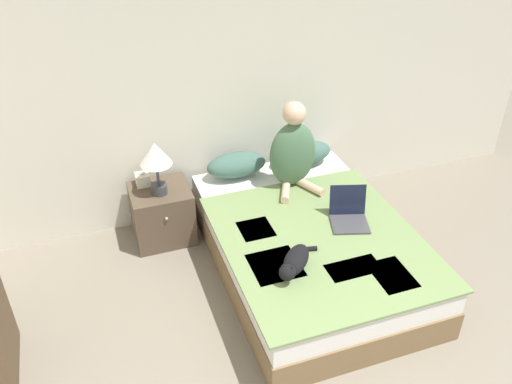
{
  "coord_description": "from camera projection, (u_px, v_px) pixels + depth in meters",
  "views": [
    {
      "loc": [
        -1.43,
        -0.89,
        3.07
      ],
      "look_at": [
        -0.3,
        2.33,
        0.82
      ],
      "focal_mm": 38.0,
      "sensor_mm": 36.0,
      "label": 1
    }
  ],
  "objects": [
    {
      "name": "pillow_near",
      "position": [
        236.0,
        165.0,
        4.89
      ],
      "size": [
        0.55,
        0.28,
        0.22
      ],
      "color": "#42665B",
      "rests_on": "bed"
    },
    {
      "name": "tissue_box",
      "position": [
        143.0,
        179.0,
        4.71
      ],
      "size": [
        0.12,
        0.12,
        0.14
      ],
      "color": "beige",
      "rests_on": "nightstand"
    },
    {
      "name": "wall_back",
      "position": [
        248.0,
        80.0,
        4.75
      ],
      "size": [
        5.96,
        0.05,
        2.55
      ],
      "color": "beige",
      "rests_on": "ground_plane"
    },
    {
      "name": "cat_tabby",
      "position": [
        295.0,
        262.0,
        3.82
      ],
      "size": [
        0.41,
        0.38,
        0.18
      ],
      "rotation": [
        0.0,
        0.0,
        -2.32
      ],
      "color": "black",
      "rests_on": "bed"
    },
    {
      "name": "nightstand",
      "position": [
        162.0,
        214.0,
        4.82
      ],
      "size": [
        0.52,
        0.48,
        0.51
      ],
      "color": "brown",
      "rests_on": "ground_plane"
    },
    {
      "name": "person_sitting",
      "position": [
        293.0,
        151.0,
        4.64
      ],
      "size": [
        0.42,
        0.41,
        0.79
      ],
      "color": "#476B4C",
      "rests_on": "bed"
    },
    {
      "name": "laptop_open",
      "position": [
        349.0,
        215.0,
        4.33
      ],
      "size": [
        0.37,
        0.38,
        0.27
      ],
      "rotation": [
        0.0,
        0.0,
        -0.3
      ],
      "color": "#424247",
      "rests_on": "bed"
    },
    {
      "name": "pillow_far",
      "position": [
        303.0,
        153.0,
        5.07
      ],
      "size": [
        0.55,
        0.28,
        0.22
      ],
      "color": "#42665B",
      "rests_on": "bed"
    },
    {
      "name": "table_lamp",
      "position": [
        156.0,
        157.0,
        4.44
      ],
      "size": [
        0.27,
        0.27,
        0.49
      ],
      "color": "#38383D",
      "rests_on": "nightstand"
    },
    {
      "name": "bed",
      "position": [
        309.0,
        248.0,
        4.45
      ],
      "size": [
        1.49,
        2.15,
        0.47
      ],
      "color": "brown",
      "rests_on": "ground_plane"
    }
  ]
}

